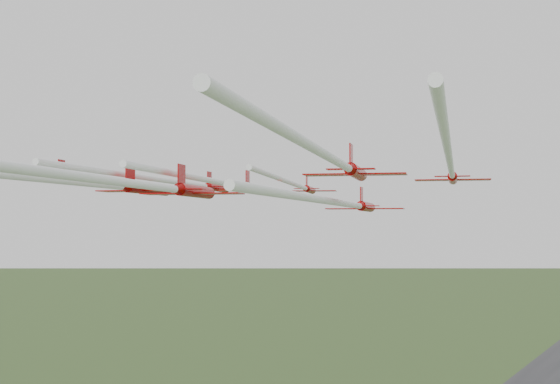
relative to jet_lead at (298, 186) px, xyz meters
The scene contains 9 objects.
jet_lead is the anchor object (origin of this frame).
jet_row2_left 18.45m from the jet_lead, 108.98° to the right, with size 16.61×49.60×2.47m.
jet_row2_right 23.46m from the jet_lead, 49.92° to the right, with size 19.84×61.33×2.87m.
jet_row3_left 37.20m from the jet_lead, 112.60° to the right, with size 19.14×47.89×2.52m.
jet_row3_mid 26.03m from the jet_lead, 77.48° to the right, with size 15.61×41.82×2.35m.
jet_row3_right 39.74m from the jet_lead, 43.21° to the right, with size 20.48×62.93×2.41m.
jet_row4_left 45.90m from the jet_lead, 86.20° to the right, with size 17.07×57.70×2.76m.
jet_row4_right 42.95m from the jet_lead, 58.16° to the right, with size 19.15×52.76×2.89m.
jet_trail_solo 61.28m from the jet_lead, 73.39° to the right, with size 22.01×62.68×2.43m.
Camera 1 is at (46.32, -83.51, 56.75)m, focal length 50.00 mm.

